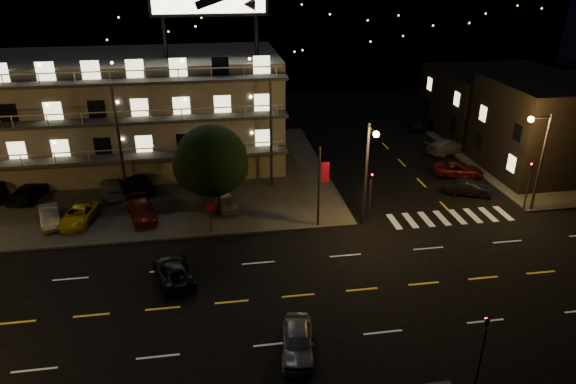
{
  "coord_description": "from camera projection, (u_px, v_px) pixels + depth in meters",
  "views": [
    {
      "loc": [
        -2.58,
        -25.11,
        18.68
      ],
      "look_at": [
        2.65,
        8.0,
        3.22
      ],
      "focal_mm": 32.0,
      "sensor_mm": 36.0,
      "label": 1
    }
  ],
  "objects": [
    {
      "name": "streetlight_nc",
      "position": [
        368.0,
        165.0,
        36.95
      ],
      "size": [
        0.44,
        1.92,
        8.0
      ],
      "color": "#2D2D30",
      "rests_on": "ground"
    },
    {
      "name": "side_car_1",
      "position": [
        458.0,
        170.0,
        47.64
      ],
      "size": [
        4.86,
        3.07,
        1.25
      ],
      "primitive_type": "imported",
      "rotation": [
        0.0,
        0.0,
        1.34
      ],
      "color": "#5A160C",
      "rests_on": "ground"
    },
    {
      "name": "signal_sw",
      "position": [
        483.0,
        346.0,
        23.29
      ],
      "size": [
        0.2,
        0.27,
        4.6
      ],
      "color": "#2D2D30",
      "rests_on": "ground"
    },
    {
      "name": "lot_car_4",
      "position": [
        226.0,
        202.0,
        41.06
      ],
      "size": [
        2.17,
        3.83,
        1.23
      ],
      "primitive_type": "imported",
      "rotation": [
        0.0,
        0.0,
        0.21
      ],
      "color": "gray",
      "rests_on": "curb_nw"
    },
    {
      "name": "streetlight_ne",
      "position": [
        539.0,
        153.0,
        39.21
      ],
      "size": [
        1.92,
        0.44,
        8.0
      ],
      "color": "#2D2D30",
      "rests_on": "ground"
    },
    {
      "name": "lot_car_7",
      "position": [
        113.0,
        187.0,
        43.56
      ],
      "size": [
        2.85,
        4.74,
        1.29
      ],
      "primitive_type": "imported",
      "rotation": [
        0.0,
        0.0,
        3.39
      ],
      "color": "gray",
      "rests_on": "curb_nw"
    },
    {
      "name": "stop_sign",
      "position": [
        210.0,
        213.0,
        37.26
      ],
      "size": [
        0.91,
        0.11,
        2.61
      ],
      "color": "#2D2D30",
      "rests_on": "ground"
    },
    {
      "name": "lot_car_1",
      "position": [
        50.0,
        216.0,
        38.77
      ],
      "size": [
        2.44,
        4.07,
        1.27
      ],
      "primitive_type": "imported",
      "rotation": [
        0.0,
        0.0,
        0.31
      ],
      "color": "gray",
      "rests_on": "curb_nw"
    },
    {
      "name": "lot_car_3",
      "position": [
        142.0,
        210.0,
        39.61
      ],
      "size": [
        3.0,
        4.83,
        1.31
      ],
      "primitive_type": "imported",
      "rotation": [
        0.0,
        0.0,
        0.28
      ],
      "color": "#5A160C",
      "rests_on": "curb_nw"
    },
    {
      "name": "side_bldg_back",
      "position": [
        497.0,
        102.0,
        58.61
      ],
      "size": [
        14.06,
        12.0,
        7.0
      ],
      "color": "black",
      "rests_on": "ground"
    },
    {
      "name": "road_car_west",
      "position": [
        173.0,
        271.0,
        32.35
      ],
      "size": [
        3.12,
        4.82,
        1.23
      ],
      "primitive_type": "imported",
      "rotation": [
        0.0,
        0.0,
        3.4
      ],
      "color": "black",
      "rests_on": "ground"
    },
    {
      "name": "lot_car_2",
      "position": [
        79.0,
        215.0,
        39.02
      ],
      "size": [
        2.82,
        4.72,
        1.23
      ],
      "primitive_type": "imported",
      "rotation": [
        0.0,
        0.0,
        -0.19
      ],
      "color": "gold",
      "rests_on": "curb_nw"
    },
    {
      "name": "curb_nw",
      "position": [
        87.0,
        181.0,
        46.63
      ],
      "size": [
        44.0,
        24.0,
        0.15
      ],
      "primitive_type": "cube",
      "color": "#323230",
      "rests_on": "ground"
    },
    {
      "name": "signal_ne",
      "position": [
        529.0,
        181.0,
        40.37
      ],
      "size": [
        0.27,
        0.2,
        4.6
      ],
      "color": "#2D2D30",
      "rests_on": "ground"
    },
    {
      "name": "curb_ne",
      "position": [
        532.0,
        154.0,
        52.87
      ],
      "size": [
        16.0,
        24.0,
        0.15
      ],
      "primitive_type": "cube",
      "color": "#323230",
      "rests_on": "ground"
    },
    {
      "name": "side_car_3",
      "position": [
        428.0,
        124.0,
        60.02
      ],
      "size": [
        4.58,
        1.96,
        1.54
      ],
      "primitive_type": "imported",
      "rotation": [
        0.0,
        0.0,
        1.54
      ],
      "color": "black",
      "rests_on": "ground"
    },
    {
      "name": "lot_car_8",
      "position": [
        139.0,
        182.0,
        44.28
      ],
      "size": [
        3.4,
        4.83,
        1.53
      ],
      "primitive_type": "imported",
      "rotation": [
        0.0,
        0.0,
        3.54
      ],
      "color": "black",
      "rests_on": "curb_nw"
    },
    {
      "name": "motel",
      "position": [
        130.0,
        111.0,
        48.49
      ],
      "size": [
        28.0,
        13.8,
        18.1
      ],
      "color": "#9C9788",
      "rests_on": "ground"
    },
    {
      "name": "road_car_east",
      "position": [
        297.0,
        341.0,
        26.34
      ],
      "size": [
        2.26,
        4.24,
        1.37
      ],
      "primitive_type": "imported",
      "rotation": [
        0.0,
        0.0,
        -0.16
      ],
      "color": "gray",
      "rests_on": "ground"
    },
    {
      "name": "hill_backdrop",
      "position": [
        182.0,
        2.0,
        86.73
      ],
      "size": [
        120.0,
        25.0,
        24.0
      ],
      "color": "black",
      "rests_on": "ground"
    },
    {
      "name": "tree",
      "position": [
        211.0,
        163.0,
        38.79
      ],
      "size": [
        5.74,
        5.52,
        7.22
      ],
      "color": "black",
      "rests_on": "curb_nw"
    },
    {
      "name": "banner_north",
      "position": [
        320.0,
        185.0,
        37.53
      ],
      "size": [
        0.83,
        0.16,
        6.4
      ],
      "color": "#2D2D30",
      "rests_on": "ground"
    },
    {
      "name": "side_bldg_front",
      "position": [
        565.0,
        127.0,
        47.53
      ],
      "size": [
        14.06,
        10.0,
        8.5
      ],
      "color": "black",
      "rests_on": "ground"
    },
    {
      "name": "ground",
      "position": [
        265.0,
        299.0,
        30.71
      ],
      "size": [
        140.0,
        140.0,
        0.0
      ],
      "primitive_type": "plane",
      "color": "black",
      "rests_on": "ground"
    },
    {
      "name": "side_car_0",
      "position": [
        469.0,
        188.0,
        43.83
      ],
      "size": [
        3.97,
        2.69,
        1.24
      ],
      "primitive_type": "imported",
      "rotation": [
        0.0,
        0.0,
        1.16
      ],
      "color": "black",
      "rests_on": "ground"
    },
    {
      "name": "signal_nw",
      "position": [
        370.0,
        192.0,
        38.53
      ],
      "size": [
        0.2,
        0.27,
        4.6
      ],
      "color": "#2D2D30",
      "rests_on": "ground"
    },
    {
      "name": "side_car_2",
      "position": [
        447.0,
        146.0,
        53.28
      ],
      "size": [
        5.39,
        3.9,
        1.45
      ],
      "primitive_type": "imported",
      "rotation": [
        0.0,
        0.0,
        1.99
      ],
      "color": "gray",
      "rests_on": "ground"
    },
    {
      "name": "lot_car_6",
      "position": [
        29.0,
        192.0,
        42.79
      ],
      "size": [
        2.76,
        4.68,
        1.22
      ],
      "primitive_type": "imported",
      "rotation": [
        0.0,
        0.0,
        2.97
      ],
      "color": "black",
      "rests_on": "curb_nw"
    },
    {
      "name": "lot_car_9",
      "position": [
        214.0,
        181.0,
        44.76
      ],
      "size": [
        1.84,
        4.25,
        1.36
      ],
      "primitive_type": "imported",
      "rotation": [
        0.0,
        0.0,
        3.24
      ],
      "color": "#5A160C",
      "rests_on": "curb_nw"
    }
  ]
}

